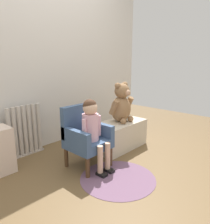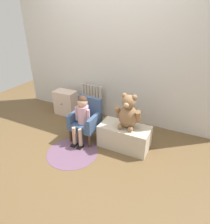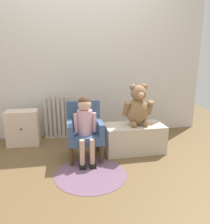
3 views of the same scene
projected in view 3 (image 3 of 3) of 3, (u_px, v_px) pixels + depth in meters
ground_plane at (93, 173)px, 2.26m from camera, size 6.00×6.00×0.00m
back_wall at (80, 55)px, 3.17m from camera, size 3.80×0.05×2.40m
radiator at (59, 118)px, 3.21m from camera, size 0.43×0.05×0.61m
small_dresser at (23, 128)px, 2.96m from camera, size 0.41×0.28×0.47m
child_armchair at (84, 130)px, 2.57m from camera, size 0.40×0.40×0.66m
child_figure at (85, 120)px, 2.43m from camera, size 0.25×0.35×0.75m
low_bench at (134, 138)px, 2.76m from camera, size 0.74×0.37×0.35m
large_teddy_bear at (138, 107)px, 2.67m from camera, size 0.37×0.26×0.51m
floor_rug at (91, 174)px, 2.23m from camera, size 0.74×0.74×0.01m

